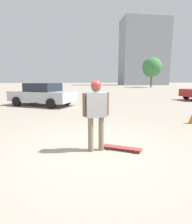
# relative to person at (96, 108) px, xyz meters

# --- Properties ---
(ground_plane) EXTENTS (220.00, 220.00, 0.00)m
(ground_plane) POSITION_rel_person_xyz_m (0.00, 0.00, -1.05)
(ground_plane) COLOR gray
(person) EXTENTS (0.64, 0.27, 1.69)m
(person) POSITION_rel_person_xyz_m (0.00, 0.00, 0.00)
(person) COLOR #7A6B56
(person) RESTS_ON ground_plane
(skateboard) EXTENTS (0.93, 0.61, 0.08)m
(skateboard) POSITION_rel_person_xyz_m (0.63, -0.08, -0.98)
(skateboard) COLOR #A5332D
(skateboard) RESTS_ON ground_plane
(car_parked_near) EXTENTS (4.70, 3.78, 1.50)m
(car_parked_near) POSITION_rel_person_xyz_m (-2.47, 8.10, -0.28)
(car_parked_near) COLOR #ADB2B7
(car_parked_near) RESTS_ON ground_plane
(building_block_distant) EXTENTS (15.88, 8.08, 22.02)m
(building_block_distant) POSITION_rel_person_xyz_m (24.86, 56.41, 9.97)
(building_block_distant) COLOR gray
(building_block_distant) RESTS_ON ground_plane
(tree_distant) EXTENTS (4.51, 4.51, 6.93)m
(tree_distant) POSITION_rel_person_xyz_m (18.37, 35.82, 3.62)
(tree_distant) COLOR brown
(tree_distant) RESTS_ON ground_plane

